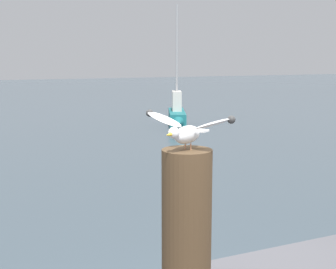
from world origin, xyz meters
The scene contains 3 objects.
mooring_post centered at (-0.79, -0.53, 1.69)m, with size 0.29×0.29×0.96m, color #4C3823.
seagull centered at (-0.79, -0.53, 2.28)m, with size 0.39×0.54×0.21m.
boat_teal centered at (6.34, 13.92, 0.48)m, with size 1.79×3.06×4.72m.
Camera 1 is at (-2.02, -2.88, 2.67)m, focal length 51.51 mm.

